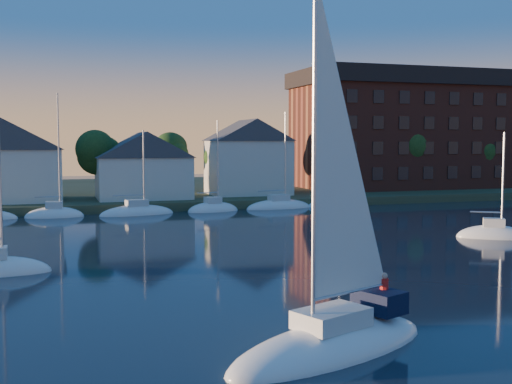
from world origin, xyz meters
name	(u,v)px	position (x,y,z in m)	size (l,w,h in m)	color
ground	(486,337)	(0.00, 0.00, 0.00)	(260.00, 260.00, 0.00)	black
shoreline_land	(167,194)	(0.00, 75.00, 0.00)	(160.00, 50.00, 2.00)	#343F24
wooden_dock	(201,209)	(0.00, 52.00, 0.00)	(120.00, 3.00, 1.00)	brown
clubhouse_west	(2,159)	(-22.00, 58.00, 5.93)	(13.65, 9.45, 9.64)	beige
clubhouse_centre	(143,164)	(-6.00, 57.00, 5.13)	(11.55, 8.40, 8.08)	beige
clubhouse_east	(248,156)	(8.00, 59.00, 6.00)	(10.50, 8.40, 9.80)	beige
condo_block	(399,129)	(34.00, 64.95, 9.79)	(31.00, 17.00, 17.40)	brown
tree_line	(196,147)	(2.00, 63.00, 7.18)	(93.40, 5.40, 8.90)	#3D2B1B
moored_fleet	(98,214)	(-12.00, 49.00, 0.10)	(63.50, 2.40, 12.05)	white
hero_sailboat	(334,335)	(-6.64, 0.37, 0.63)	(10.45, 6.70, 15.34)	white
drifting_sailboat_right	(494,237)	(17.88, 22.28, 0.10)	(6.07, 4.89, 9.80)	white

